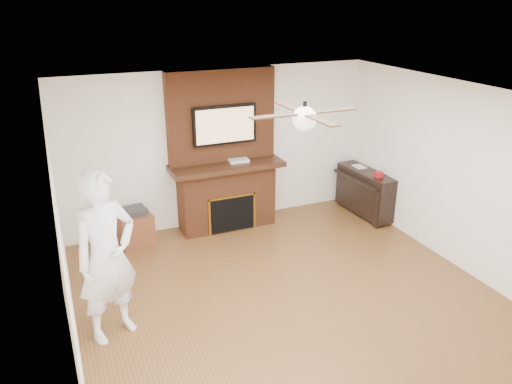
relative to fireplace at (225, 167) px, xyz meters
name	(u,v)px	position (x,y,z in m)	size (l,w,h in m)	color
room_shell	(301,213)	(0.00, -2.55, 0.25)	(5.36, 5.86, 2.86)	brown
fireplace	(225,167)	(0.00, 0.00, 0.00)	(1.78, 0.64, 2.50)	brown
tv	(225,125)	(0.00, -0.05, 0.68)	(1.00, 0.08, 0.60)	black
ceiling_fan	(304,118)	(0.00, -2.55, 1.34)	(1.21, 1.21, 0.31)	black
person	(107,257)	(-2.10, -2.19, -0.04)	(0.70, 0.47, 1.92)	white
side_table	(134,227)	(-1.49, -0.07, -0.74)	(0.56, 0.56, 0.56)	brown
piano	(365,191)	(2.31, -0.55, -0.58)	(0.51, 1.21, 0.87)	black
cable_box	(239,161)	(0.20, -0.10, 0.11)	(0.31, 0.18, 0.04)	silver
candle_orange	(219,227)	(-0.18, -0.18, -0.94)	(0.08, 0.08, 0.10)	#C78E17
candle_green	(225,228)	(-0.10, -0.21, -0.95)	(0.07, 0.07, 0.10)	#3B7B31
candle_cream	(236,226)	(0.08, -0.23, -0.94)	(0.08, 0.08, 0.12)	beige
candle_blue	(242,225)	(0.19, -0.23, -0.96)	(0.06, 0.06, 0.08)	#2D6587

